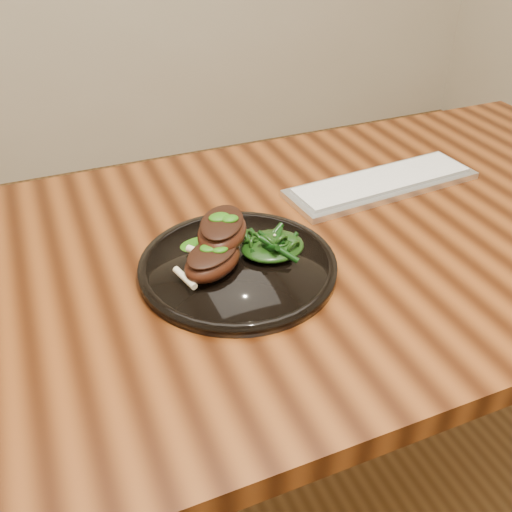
{
  "coord_description": "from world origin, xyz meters",
  "views": [
    {
      "loc": [
        -0.38,
        -0.72,
        1.28
      ],
      "look_at": [
        -0.1,
        -0.06,
        0.78
      ],
      "focal_mm": 40.0,
      "sensor_mm": 36.0,
      "label": 1
    }
  ],
  "objects_px": {
    "lamb_chop_front": "(212,260)",
    "keyboard": "(382,183)",
    "greens_heap": "(272,242)",
    "desk": "(297,277)",
    "plate": "(238,266)"
  },
  "relations": [
    {
      "from": "greens_heap",
      "to": "keyboard",
      "type": "relative_size",
      "value": 0.26
    },
    {
      "from": "lamb_chop_front",
      "to": "greens_heap",
      "type": "height_order",
      "value": "lamb_chop_front"
    },
    {
      "from": "greens_heap",
      "to": "lamb_chop_front",
      "type": "bearing_deg",
      "value": -170.98
    },
    {
      "from": "desk",
      "to": "keyboard",
      "type": "relative_size",
      "value": 3.98
    },
    {
      "from": "greens_heap",
      "to": "keyboard",
      "type": "height_order",
      "value": "greens_heap"
    },
    {
      "from": "greens_heap",
      "to": "keyboard",
      "type": "distance_m",
      "value": 0.34
    },
    {
      "from": "desk",
      "to": "lamb_chop_front",
      "type": "distance_m",
      "value": 0.22
    },
    {
      "from": "desk",
      "to": "lamb_chop_front",
      "type": "relative_size",
      "value": 12.56
    },
    {
      "from": "desk",
      "to": "lamb_chop_front",
      "type": "bearing_deg",
      "value": -161.86
    },
    {
      "from": "greens_heap",
      "to": "desk",
      "type": "bearing_deg",
      "value": 30.39
    },
    {
      "from": "desk",
      "to": "plate",
      "type": "distance_m",
      "value": 0.17
    },
    {
      "from": "lamb_chop_front",
      "to": "keyboard",
      "type": "relative_size",
      "value": 0.32
    },
    {
      "from": "desk",
      "to": "greens_heap",
      "type": "bearing_deg",
      "value": -149.61
    },
    {
      "from": "lamb_chop_front",
      "to": "keyboard",
      "type": "bearing_deg",
      "value": 21.71
    },
    {
      "from": "desk",
      "to": "plate",
      "type": "height_order",
      "value": "plate"
    }
  ]
}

